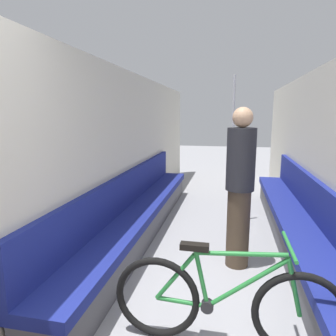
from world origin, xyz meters
The scene contains 7 objects.
wall_left centered at (-1.26, 2.92, 1.12)m, with size 0.10×9.05×2.23m, color beige.
wall_right centered at (1.26, 2.92, 1.12)m, with size 0.10×9.05×2.23m, color beige.
bench_seat_row_left centered at (-1.02, 2.95, 0.29)m, with size 0.46×4.64×0.88m.
bench_seat_row_right centered at (1.02, 2.95, 0.29)m, with size 0.46×4.64×0.88m.
bicycle centered at (0.17, 1.14, 0.34)m, with size 1.62×0.46×0.82m.
grab_pole_near centered at (0.19, 3.73, 1.08)m, with size 0.08×0.08×2.21m.
passenger_standing centered at (0.28, 2.38, 0.89)m, with size 0.30×0.30×1.72m.
Camera 1 is at (0.17, -0.80, 1.65)m, focal length 32.00 mm.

